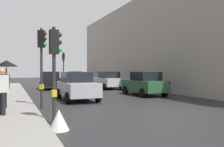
{
  "coord_description": "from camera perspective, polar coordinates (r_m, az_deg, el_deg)",
  "views": [
    {
      "loc": [
        -6.44,
        -8.8,
        1.82
      ],
      "look_at": [
        0.26,
        7.05,
        1.64
      ],
      "focal_mm": 38.31,
      "sensor_mm": 36.0,
      "label": 1
    }
  ],
  "objects": [
    {
      "name": "ground_plane",
      "position": [
        11.05,
        13.26,
        -8.89
      ],
      "size": [
        120.0,
        120.0,
        0.0
      ],
      "primitive_type": "plane",
      "color": "#28282B"
    },
    {
      "name": "building_facade_right",
      "position": [
        28.18,
        16.55,
        6.36
      ],
      "size": [
        12.0,
        34.39,
        9.32
      ],
      "primitive_type": "cube",
      "color": "#B2ADA3",
      "rests_on": "ground"
    },
    {
      "name": "traffic_light_far_median",
      "position": [
        27.87,
        -11.49,
        2.47
      ],
      "size": [
        0.25,
        0.44,
        3.96
      ],
      "color": "#2D2D2D",
      "rests_on": "ground"
    },
    {
      "name": "traffic_light_near_left",
      "position": [
        8.53,
        -13.52,
        3.87
      ],
      "size": [
        0.44,
        0.26,
        3.35
      ],
      "color": "#2D2D2D",
      "rests_on": "ground"
    },
    {
      "name": "traffic_light_near_right",
      "position": [
        12.23,
        -16.4,
        4.69
      ],
      "size": [
        0.44,
        0.38,
        3.91
      ],
      "color": "#2D2D2D",
      "rests_on": "ground"
    },
    {
      "name": "car_silver_hatchback",
      "position": [
        15.09,
        -8.34,
        -2.98
      ],
      "size": [
        2.04,
        4.21,
        1.76
      ],
      "color": "#BCBCC1",
      "rests_on": "ground"
    },
    {
      "name": "car_red_sedan",
      "position": [
        35.8,
        -8.91,
        -0.91
      ],
      "size": [
        2.16,
        4.27,
        1.76
      ],
      "color": "red",
      "rests_on": "ground"
    },
    {
      "name": "car_green_estate",
      "position": [
        18.04,
        7.73,
        -2.39
      ],
      "size": [
        2.05,
        4.21,
        1.76
      ],
      "color": "#2D6038",
      "rests_on": "ground"
    },
    {
      "name": "car_dark_suv",
      "position": [
        24.9,
        -14.46,
        -1.58
      ],
      "size": [
        2.23,
        4.3,
        1.76
      ],
      "color": "black",
      "rests_on": "ground"
    },
    {
      "name": "car_white_compact",
      "position": [
        24.25,
        -0.97,
        -1.62
      ],
      "size": [
        2.06,
        4.22,
        1.76
      ],
      "color": "silver",
      "rests_on": "ground"
    },
    {
      "name": "pedestrian_with_umbrella",
      "position": [
        11.65,
        -24.0,
        0.65
      ],
      "size": [
        1.0,
        1.0,
        2.14
      ],
      "color": "black",
      "rests_on": "sidewalk_kerb"
    },
    {
      "name": "pedestrian_with_black_backpack",
      "position": [
        9.91,
        -24.98,
        -3.26
      ],
      "size": [
        0.66,
        0.48,
        1.77
      ],
      "color": "black",
      "rests_on": "sidewalk_kerb"
    },
    {
      "name": "warning_sign_triangle",
      "position": [
        7.61,
        -12.55,
        -10.75
      ],
      "size": [
        0.64,
        0.64,
        0.65
      ],
      "primitive_type": "cone",
      "color": "silver",
      "rests_on": "ground"
    }
  ]
}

